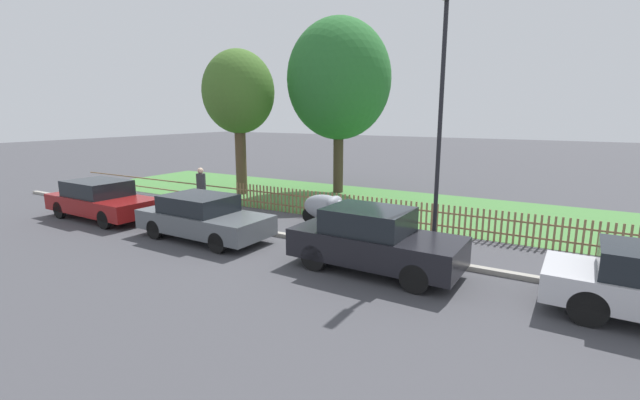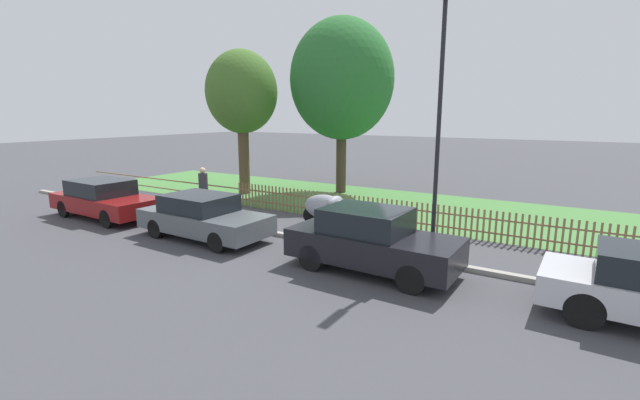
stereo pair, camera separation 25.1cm
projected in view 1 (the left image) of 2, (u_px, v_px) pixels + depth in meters
The scene contains 12 objects.
ground_plane at pixel (355, 251), 12.01m from camera, with size 120.00×120.00×0.00m, color #424247.
kerb_stone at pixel (356, 248), 12.08m from camera, with size 34.50×0.20×0.12m, color #9E998E.
grass_strip at pixel (423, 208), 17.36m from camera, with size 34.50×6.80×0.01m, color #477F3D.
park_fence at pixel (393, 213), 14.41m from camera, with size 34.50×0.05×0.97m.
parked_car_silver_hatchback at pixel (101, 199), 15.59m from camera, with size 4.56×1.91×1.40m.
parked_car_black_saloon at pixel (203, 217), 13.05m from camera, with size 4.28×1.82×1.36m.
parked_car_navy_estate at pixel (374, 240), 10.37m from camera, with size 4.16×1.81×1.55m.
covered_motorcycle at pixel (326, 207), 14.59m from camera, with size 1.80×0.80×1.08m.
tree_nearest_kerb at pixel (239, 93), 19.69m from camera, with size 3.31×3.31×6.68m.
tree_behind_motorcycle at pixel (339, 80), 19.90m from camera, with size 4.85×4.85×8.14m.
pedestrian_near_fence at pixel (201, 187), 16.56m from camera, with size 0.49×0.49×1.75m.
street_lamp at pixel (440, 102), 10.54m from camera, with size 0.20×0.79×6.62m.
Camera 1 is at (5.01, -10.39, 3.78)m, focal length 24.00 mm.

